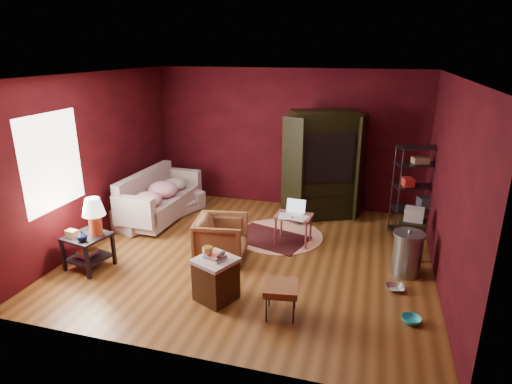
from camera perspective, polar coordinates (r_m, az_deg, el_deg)
room at (r=6.45m, az=-0.86°, el=2.84°), size 5.54×5.04×2.84m
sofa at (r=8.47m, az=-12.93°, el=-1.11°), size 1.19×1.95×0.73m
armchair at (r=6.68m, az=-4.66°, el=-5.97°), size 0.81×0.85×0.77m
pet_bowl_steel at (r=6.27m, az=18.15°, el=-11.31°), size 0.26×0.10×0.26m
pet_bowl_turquoise at (r=5.67m, az=20.08°, el=-15.06°), size 0.24×0.11×0.23m
vase at (r=6.64m, az=-22.19°, el=-5.47°), size 0.16×0.17×0.15m
mug at (r=5.53m, az=-6.47°, el=-7.63°), size 0.15×0.13×0.13m
side_table at (r=6.77m, az=-21.17°, el=-4.34°), size 0.66×0.66×1.10m
sofa_cushions at (r=8.44m, az=-12.93°, el=-0.85°), size 0.88×2.04×0.84m
hamper at (r=5.71m, az=-5.37°, el=-11.39°), size 0.64×0.64×0.68m
footstool at (r=5.36m, az=3.38°, el=-12.81°), size 0.46×0.46×0.42m
rug_round at (r=7.62m, az=3.04°, el=-5.82°), size 1.80×1.80×0.01m
rug_oriental at (r=7.49m, az=1.77°, el=-6.16°), size 1.45×1.17×0.01m
laptop_desk at (r=7.20m, az=5.06°, el=-3.47°), size 0.63×0.50×0.74m
tv_armoire at (r=8.25m, az=8.88°, el=3.79°), size 1.48×1.24×2.07m
wire_shelving at (r=7.91m, az=20.74°, el=0.60°), size 0.85×0.57×1.59m
small_stand at (r=7.13m, az=20.24°, el=-3.58°), size 0.46×0.46×0.81m
trash_can at (r=6.64m, az=19.51°, el=-7.71°), size 0.59×0.59×0.71m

